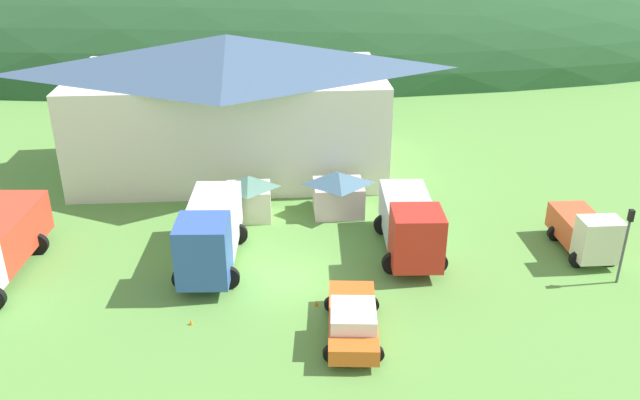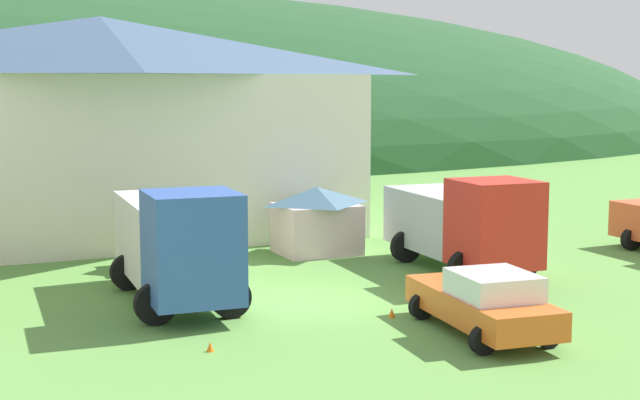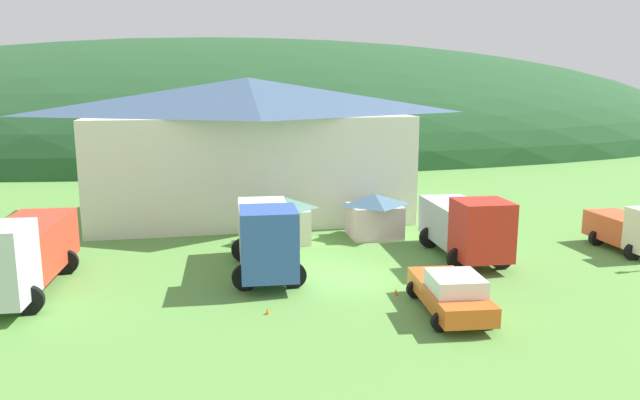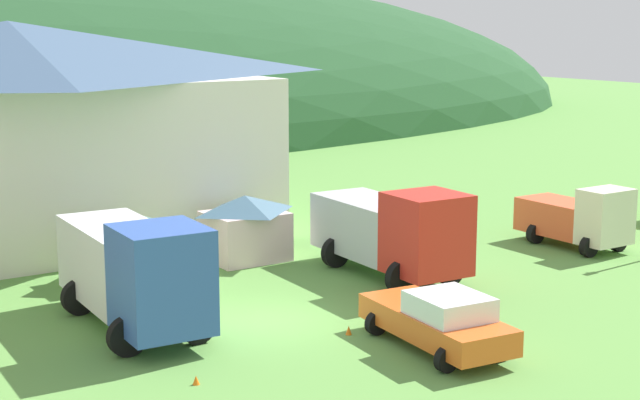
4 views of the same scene
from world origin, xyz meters
The scene contains 10 objects.
ground_plane centered at (0.00, 0.00, 0.00)m, with size 200.00×200.00×0.00m, color #5B9342.
forested_hill_backdrop centered at (0.00, 60.06, 0.00)m, with size 139.08×60.00×28.76m, color #234C28.
depot_building centered at (-3.28, 14.25, 4.56)m, with size 20.77×10.82×8.85m.
play_shed_cream centered at (-2.04, 6.83, 1.29)m, with size 2.63×2.33×2.50m.
play_shed_pink centered at (3.02, 7.05, 1.27)m, with size 3.00×2.60×2.46m.
box_truck_blue centered at (-3.72, 1.55, 1.81)m, with size 3.36×7.31×3.44m.
crane_truck_red centered at (6.12, 2.01, 1.69)m, with size 3.37×6.89×3.26m.
service_pickup_orange centered at (2.46, -4.67, 0.83)m, with size 2.71×5.18×1.66m.
traffic_cone_near_pickup centered at (-4.26, -3.34, 0.00)m, with size 0.36×0.36×0.46m, color orange.
traffic_cone_mid_row centered at (1.12, -2.30, 0.00)m, with size 0.36×0.36×0.53m, color orange.
Camera 2 is at (-10.44, -23.68, 6.32)m, focal length 52.05 mm.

